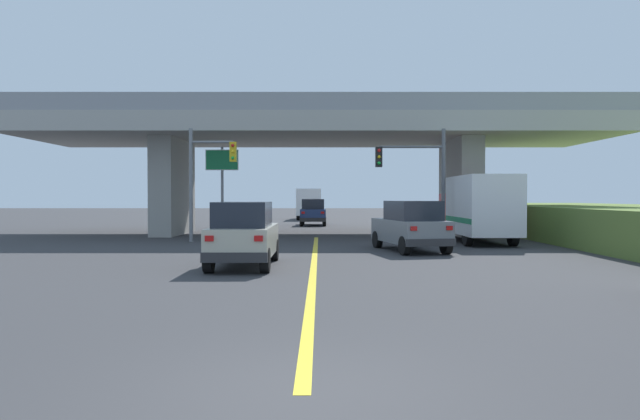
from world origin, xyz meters
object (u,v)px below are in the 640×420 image
Objects in this scene: traffic_signal_nearside at (422,172)px; traffic_signal_farside at (208,171)px; highway_sign at (224,170)px; box_truck at (480,208)px; suv_crossing at (413,226)px; sedan_oncoming at (315,212)px; suv_lead at (246,234)px; semi_truck_distant at (311,203)px.

traffic_signal_farside is at bearing 176.92° from traffic_signal_nearside.
traffic_signal_farside is at bearing -99.26° from highway_sign.
suv_crossing is at bearing -131.75° from box_truck.
sedan_oncoming is at bearing 107.22° from traffic_signal_nearside.
box_truck is at bearing 43.97° from suv_lead.
semi_truck_distant reaches higher than sedan_oncoming.
sedan_oncoming is 17.97m from traffic_signal_nearside.
suv_lead is 0.68× the size of semi_truck_distant.
traffic_signal_farside is at bearing 177.30° from box_truck.
traffic_signal_farside is (-9.17, 4.98, 2.44)m from suv_crossing.
traffic_signal_farside is 0.83× the size of semi_truck_distant.
traffic_signal_farside is at bearing -99.00° from semi_truck_distant.
sedan_oncoming is (-8.06, 17.08, -0.64)m from box_truck.
traffic_signal_nearside is at bearing 53.49° from suv_lead.
highway_sign reaches higher than suv_crossing.
suv_lead is at bearing -93.96° from sedan_oncoming.
semi_truck_distant is at bearing 88.05° from suv_lead.
suv_lead is 10.93m from traffic_signal_farside.
highway_sign reaches higher than suv_lead.
highway_sign is at bearing 166.78° from box_truck.
traffic_signal_farside is 1.14× the size of highway_sign.
highway_sign is (0.39, 2.36, 0.14)m from traffic_signal_farside.
suv_crossing is 33.58m from semi_truck_distant.
highway_sign is (-8.79, 7.34, 2.58)m from suv_crossing.
suv_lead is at bearing -151.43° from suv_crossing.
sedan_oncoming is 11.83m from semi_truck_distant.
suv_lead is 26.69m from sedan_oncoming.
highway_sign reaches higher than semi_truck_distant.
suv_crossing is 0.67× the size of box_truck.
traffic_signal_farside is (-13.07, 0.62, 1.80)m from box_truck.
traffic_signal_farside reaches higher than semi_truck_distant.
box_truck reaches higher than sedan_oncoming.
suv_crossing is 0.86× the size of traffic_signal_farside.
traffic_signal_nearside reaches higher than highway_sign.
semi_truck_distant is (1.31, 38.43, 0.55)m from suv_lead.
suv_lead is 38.46m from semi_truck_distant.
highway_sign reaches higher than box_truck.
suv_crossing is 0.87× the size of traffic_signal_nearside.
traffic_signal_farside reaches higher than traffic_signal_nearside.
traffic_signal_nearside is (7.12, 9.62, 2.36)m from suv_lead.
box_truck is 3.28m from traffic_signal_nearside.
traffic_signal_nearside is 0.99× the size of traffic_signal_farside.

